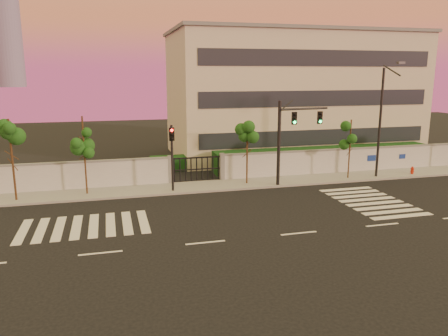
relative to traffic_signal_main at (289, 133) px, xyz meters
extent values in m
plane|color=black|center=(-3.34, -9.30, -3.98)|extent=(120.00, 120.00, 0.00)
cube|color=gray|center=(-3.34, 1.20, -3.90)|extent=(60.00, 3.00, 0.15)
cube|color=#AEB1B5|center=(11.16, 2.70, -2.98)|extent=(31.00, 0.30, 2.00)
cube|color=slate|center=(11.16, 2.70, -1.92)|extent=(31.00, 0.36, 0.12)
cube|color=slate|center=(-8.34, 2.70, -2.88)|extent=(0.35, 0.35, 2.20)
cube|color=slate|center=(-4.34, 2.70, -2.88)|extent=(0.35, 0.35, 2.20)
cube|color=#0F3516|center=(5.66, 5.20, -3.08)|extent=(20.00, 2.00, 1.80)
cube|color=#0F3516|center=(-19.34, 5.20, -3.28)|extent=(12.00, 1.80, 1.40)
cube|color=#0F3516|center=(-6.34, 7.70, -3.38)|extent=(6.00, 1.50, 1.20)
cube|color=beige|center=(5.66, 12.70, 2.02)|extent=(24.00, 12.00, 12.00)
cube|color=#262D38|center=(5.66, 6.68, -1.48)|extent=(22.00, 0.08, 1.40)
cube|color=#262D38|center=(5.66, 6.68, 2.02)|extent=(22.00, 0.08, 1.40)
cube|color=#262D38|center=(5.66, 6.68, 5.52)|extent=(22.00, 0.08, 1.40)
cube|color=slate|center=(5.66, 12.70, 8.12)|extent=(24.40, 12.40, 0.30)
cube|color=silver|center=(-17.34, -5.30, -3.97)|extent=(0.50, 4.00, 0.02)
cube|color=silver|center=(-16.44, -5.30, -3.97)|extent=(0.50, 4.00, 0.02)
cube|color=silver|center=(-15.54, -5.30, -3.97)|extent=(0.50, 4.00, 0.02)
cube|color=silver|center=(-14.64, -5.30, -3.97)|extent=(0.50, 4.00, 0.02)
cube|color=silver|center=(-13.74, -5.30, -3.97)|extent=(0.50, 4.00, 0.02)
cube|color=silver|center=(-12.84, -5.30, -3.97)|extent=(0.50, 4.00, 0.02)
cube|color=silver|center=(-11.94, -5.30, -3.97)|extent=(0.50, 4.00, 0.02)
cube|color=silver|center=(-11.04, -5.30, -3.97)|extent=(0.50, 4.00, 0.02)
cube|color=silver|center=(3.66, -8.30, -3.97)|extent=(4.00, 0.50, 0.02)
cube|color=silver|center=(3.66, -7.40, -3.97)|extent=(4.00, 0.50, 0.02)
cube|color=silver|center=(3.66, -6.50, -3.97)|extent=(4.00, 0.50, 0.02)
cube|color=silver|center=(3.66, -5.60, -3.97)|extent=(4.00, 0.50, 0.02)
cube|color=silver|center=(3.66, -4.70, -3.97)|extent=(4.00, 0.50, 0.02)
cube|color=silver|center=(3.66, -3.80, -3.97)|extent=(4.00, 0.50, 0.02)
cube|color=silver|center=(3.66, -2.90, -3.97)|extent=(4.00, 0.50, 0.02)
cube|color=silver|center=(3.66, -2.00, -3.97)|extent=(4.00, 0.50, 0.02)
cube|color=silver|center=(-13.34, -9.30, -3.97)|extent=(2.00, 0.15, 0.01)
cube|color=silver|center=(-8.34, -9.30, -3.97)|extent=(2.00, 0.15, 0.01)
cube|color=silver|center=(-3.34, -9.30, -3.97)|extent=(2.00, 0.15, 0.01)
cube|color=silver|center=(1.66, -9.30, -3.97)|extent=(2.00, 0.15, 0.01)
cylinder|color=#382314|center=(-18.69, 0.72, -1.27)|extent=(0.13, 0.13, 5.41)
sphere|color=#154814|center=(-18.69, 0.72, 0.35)|extent=(1.21, 1.21, 1.21)
sphere|color=#154814|center=(-18.31, 0.94, -0.46)|extent=(0.92, 0.92, 0.92)
sphere|color=#154814|center=(-19.02, 0.55, -0.19)|extent=(0.88, 0.88, 0.88)
cylinder|color=#382314|center=(-14.30, 1.13, -1.26)|extent=(0.12, 0.12, 5.43)
sphere|color=#154814|center=(-14.30, 1.13, 0.37)|extent=(1.07, 1.07, 1.07)
sphere|color=#154814|center=(-13.96, 1.32, -0.44)|extent=(0.82, 0.82, 0.82)
sphere|color=#154814|center=(-14.60, 0.98, -0.17)|extent=(0.78, 0.78, 0.78)
cylinder|color=#382314|center=(-2.86, 1.06, -1.58)|extent=(0.12, 0.12, 4.79)
sphere|color=#154814|center=(-2.86, 1.06, -0.14)|extent=(1.11, 1.11, 1.11)
sphere|color=#154814|center=(-2.50, 1.26, -0.86)|extent=(0.85, 0.85, 0.85)
sphere|color=#154814|center=(-3.16, 0.91, -0.62)|extent=(0.81, 0.81, 0.81)
cylinder|color=#382314|center=(5.37, 0.64, -1.61)|extent=(0.11, 0.11, 4.72)
sphere|color=#154814|center=(5.37, 0.64, -0.20)|extent=(0.98, 0.98, 0.98)
sphere|color=#154814|center=(5.68, 0.82, -0.90)|extent=(0.75, 0.75, 0.75)
sphere|color=#154814|center=(5.11, 0.51, -0.67)|extent=(0.71, 0.71, 0.71)
cylinder|color=black|center=(-0.79, 0.01, -0.83)|extent=(0.24, 0.24, 6.29)
cylinder|color=black|center=(1.13, 0.01, 1.71)|extent=(3.84, 0.68, 0.16)
cube|color=black|center=(0.32, -0.04, 1.05)|extent=(0.36, 0.18, 0.91)
sphere|color=#0CF259|center=(0.32, -0.15, 0.76)|extent=(0.20, 0.20, 0.20)
cube|color=black|center=(2.35, -0.04, 1.05)|extent=(0.36, 0.18, 0.91)
sphere|color=#0CF259|center=(2.35, -0.15, 0.76)|extent=(0.20, 0.20, 0.20)
cylinder|color=black|center=(-8.51, 0.40, -1.60)|extent=(0.17, 0.17, 4.76)
cube|color=black|center=(-8.51, 0.35, 0.15)|extent=(0.37, 0.19, 0.95)
sphere|color=red|center=(-8.51, 0.24, 0.45)|extent=(0.21, 0.21, 0.21)
cylinder|color=black|center=(7.81, 0.51, 0.33)|extent=(0.19, 0.19, 8.61)
cylinder|color=black|center=(7.81, -0.45, 4.42)|extent=(0.11, 2.06, 0.84)
cube|color=#3F3F44|center=(7.81, -1.42, 4.95)|extent=(0.54, 0.27, 0.16)
cylinder|color=#B41F0C|center=(11.15, 0.49, -3.72)|extent=(0.22, 0.22, 0.51)
cylinder|color=#B41F0C|center=(11.15, 0.49, -3.42)|extent=(0.28, 0.28, 0.10)
sphere|color=#B41F0C|center=(11.15, 0.49, -3.31)|extent=(0.18, 0.18, 0.18)
cylinder|color=#B41F0C|center=(11.15, 0.49, -3.62)|extent=(0.30, 0.19, 0.10)
camera|label=1|loc=(-12.68, -29.11, 4.20)|focal=35.00mm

